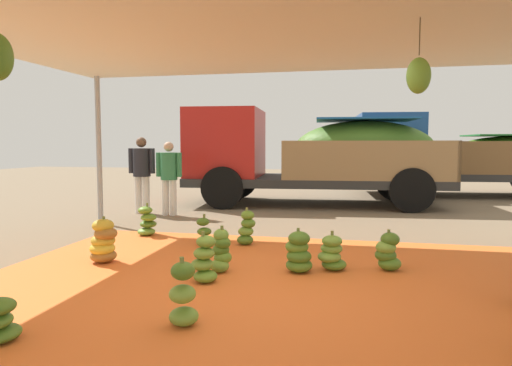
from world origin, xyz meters
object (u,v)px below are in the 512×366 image
at_px(banana_bunch_0, 221,252).
at_px(banana_bunch_7, 204,233).
at_px(banana_bunch_5, 103,242).
at_px(banana_bunch_6, 183,297).
at_px(banana_bunch_3, 247,229).
at_px(cargo_truck_main, 311,154).
at_px(worker_1, 169,173).
at_px(banana_bunch_8, 299,253).
at_px(cargo_truck_far, 458,155).
at_px(banana_bunch_11, 147,222).
at_px(banana_bunch_2, 332,254).
at_px(banana_bunch_10, 388,253).
at_px(worker_0, 142,169).
at_px(banana_bunch_9, 204,261).

distance_m(banana_bunch_0, banana_bunch_7, 1.51).
bearing_deg(banana_bunch_5, banana_bunch_6, -44.97).
distance_m(banana_bunch_3, cargo_truck_main, 5.12).
bearing_deg(banana_bunch_3, banana_bunch_6, -86.34).
relative_size(banana_bunch_5, worker_1, 0.38).
relative_size(banana_bunch_8, cargo_truck_far, 0.08).
height_order(banana_bunch_5, cargo_truck_far, cargo_truck_far).
height_order(banana_bunch_8, banana_bunch_11, banana_bunch_11).
distance_m(banana_bunch_2, worker_1, 5.20).
xyz_separation_m(banana_bunch_8, cargo_truck_far, (3.61, 9.24, 0.96)).
distance_m(banana_bunch_5, cargo_truck_main, 6.81).
relative_size(banana_bunch_0, banana_bunch_6, 0.95).
height_order(banana_bunch_5, worker_1, worker_1).
bearing_deg(banana_bunch_3, banana_bunch_8, -55.02).
bearing_deg(banana_bunch_3, cargo_truck_main, 84.24).
xyz_separation_m(banana_bunch_3, banana_bunch_5, (-1.54, -1.43, 0.02)).
height_order(banana_bunch_10, worker_0, worker_0).
distance_m(banana_bunch_11, cargo_truck_far, 9.90).
bearing_deg(banana_bunch_2, banana_bunch_7, 152.42).
distance_m(banana_bunch_8, banana_bunch_10, 1.08).
bearing_deg(banana_bunch_5, banana_bunch_2, 4.93).
distance_m(banana_bunch_10, banana_bunch_11, 4.02).
relative_size(banana_bunch_0, cargo_truck_far, 0.09).
bearing_deg(cargo_truck_far, banana_bunch_10, -106.06).
relative_size(banana_bunch_2, banana_bunch_11, 0.88).
xyz_separation_m(banana_bunch_9, cargo_truck_far, (4.58, 9.85, 0.95)).
relative_size(banana_bunch_3, banana_bunch_6, 0.96).
distance_m(banana_bunch_6, banana_bunch_10, 2.78).
height_order(banana_bunch_9, cargo_truck_main, cargo_truck_main).
relative_size(banana_bunch_7, banana_bunch_8, 0.89).
relative_size(banana_bunch_6, cargo_truck_main, 0.09).
relative_size(banana_bunch_10, banana_bunch_11, 0.92).
height_order(banana_bunch_9, worker_1, worker_1).
bearing_deg(banana_bunch_5, banana_bunch_7, 53.54).
bearing_deg(banana_bunch_5, banana_bunch_10, 6.18).
height_order(banana_bunch_2, cargo_truck_main, cargo_truck_main).
relative_size(banana_bunch_5, cargo_truck_far, 0.09).
xyz_separation_m(banana_bunch_0, banana_bunch_5, (-1.59, 0.10, 0.02)).
bearing_deg(worker_1, banana_bunch_2, -45.54).
bearing_deg(worker_1, worker_0, 167.41).
bearing_deg(banana_bunch_5, banana_bunch_3, 42.85).
height_order(banana_bunch_3, banana_bunch_8, banana_bunch_3).
bearing_deg(banana_bunch_7, banana_bunch_0, -64.04).
height_order(banana_bunch_6, banana_bunch_7, banana_bunch_6).
height_order(banana_bunch_0, banana_bunch_2, banana_bunch_0).
xyz_separation_m(banana_bunch_2, worker_1, (-3.61, 3.68, 0.71)).
height_order(banana_bunch_3, cargo_truck_main, cargo_truck_main).
xyz_separation_m(banana_bunch_6, worker_0, (-3.18, 5.83, 0.72)).
distance_m(banana_bunch_0, banana_bunch_10, 2.00).
bearing_deg(banana_bunch_6, banana_bunch_2, 60.46).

